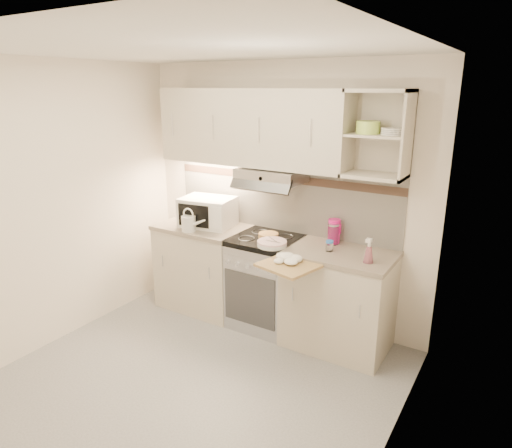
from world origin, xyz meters
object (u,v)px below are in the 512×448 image
Objects in this scene: electric_range at (266,281)px; cutting_board at (288,266)px; microwave at (208,212)px; glass_jar at (333,234)px; pink_pitcher at (334,231)px; spray_bottle at (369,252)px; watering_can at (189,223)px; plate_stack at (272,243)px.

electric_range is 2.12× the size of cutting_board.
microwave is 2.94× the size of glass_jar.
cutting_board is (-0.12, -0.65, -0.14)m from pink_pitcher.
microwave is 1.32m from pink_pitcher.
pink_pitcher is 1.00× the size of spray_bottle.
watering_can is 1.41m from pink_pitcher.
plate_stack is at bearing -142.57° from glass_jar.
watering_can is at bearing -163.51° from electric_range.
plate_stack is 0.58m from pink_pitcher.
pink_pitcher is 0.68m from cutting_board.
pink_pitcher is at bearing 142.05° from spray_bottle.
glass_jar reaches higher than plate_stack.
glass_jar is 0.46× the size of cutting_board.
microwave reaches higher than spray_bottle.
microwave is 0.26m from watering_can.
spray_bottle is at bearing 4.49° from plate_stack.
plate_stack is at bearing -138.03° from pink_pitcher.
spray_bottle is 0.66m from cutting_board.
microwave is at bearing -174.39° from glass_jar.
microwave is 1.74m from spray_bottle.
watering_can is 1.24× the size of pink_pitcher.
watering_can is at bearing -178.29° from spray_bottle.
plate_stack is (0.91, 0.04, -0.06)m from watering_can.
plate_stack is 1.20× the size of pink_pitcher.
microwave is 1.34× the size of cutting_board.
plate_stack is 0.86m from spray_bottle.
microwave is 0.91m from plate_stack.
electric_range is 3.40× the size of plate_stack.
microwave is 2.07× the size of watering_can.
electric_range is at bearing 171.99° from spray_bottle.
pink_pitcher reaches higher than cutting_board.
watering_can is 0.65× the size of cutting_board.
pink_pitcher is at bearing 18.44° from electric_range.
electric_range reaches higher than cutting_board.
cutting_board is (0.31, -0.27, -0.05)m from plate_stack.
watering_can reaches higher than glass_jar.
spray_bottle is at bearing -32.69° from glass_jar.
spray_bottle is at bearing -35.71° from pink_pitcher.
cutting_board is at bearing -150.12° from spray_bottle.
plate_stack is at bearing 152.27° from cutting_board.
electric_range is 0.78m from cutting_board.
microwave reaches higher than cutting_board.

